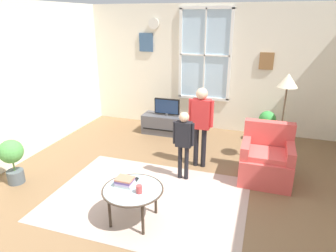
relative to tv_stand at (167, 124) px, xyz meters
name	(u,v)px	position (x,y,z in m)	size (l,w,h in m)	color
ground_plane	(160,202)	(0.72, -2.48, -0.22)	(6.04, 6.86, 0.02)	brown
back_wall	(208,68)	(0.72, 0.71, 1.14)	(5.44, 0.17, 2.67)	silver
area_rug	(148,198)	(0.54, -2.46, -0.20)	(2.70, 1.98, 0.01)	tan
tv_stand	(167,124)	(0.00, 0.00, 0.00)	(1.04, 0.43, 0.42)	#4C4C51
television	(167,107)	(0.00, 0.00, 0.40)	(0.54, 0.08, 0.36)	#4C4C4C
armchair	(266,160)	(2.07, -1.38, 0.12)	(0.76, 0.74, 0.87)	#D14C47
coffee_table	(133,191)	(0.55, -2.95, 0.21)	(0.75, 0.75, 0.45)	#99B2B7
book_stack	(125,182)	(0.42, -2.90, 0.29)	(0.21, 0.18, 0.10)	silver
cup	(139,189)	(0.65, -3.01, 0.29)	(0.08, 0.08, 0.10)	#BF3F3F
remote_near_books	(135,181)	(0.50, -2.78, 0.25)	(0.04, 0.14, 0.02)	black
person_black_shirt	(184,138)	(0.85, -1.77, 0.48)	(0.33, 0.15, 1.09)	black
person_red_shirt	(201,119)	(1.00, -1.27, 0.64)	(0.41, 0.19, 1.36)	black
potted_plant_by_window	(267,124)	(2.05, 0.17, 0.18)	(0.33, 0.33, 0.65)	#4C565B
potted_plant_corner	(12,157)	(-1.55, -2.69, 0.22)	(0.35, 0.35, 0.70)	#4C565B
floor_lamp	(287,90)	(2.27, -0.77, 1.10)	(0.32, 0.32, 1.57)	black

